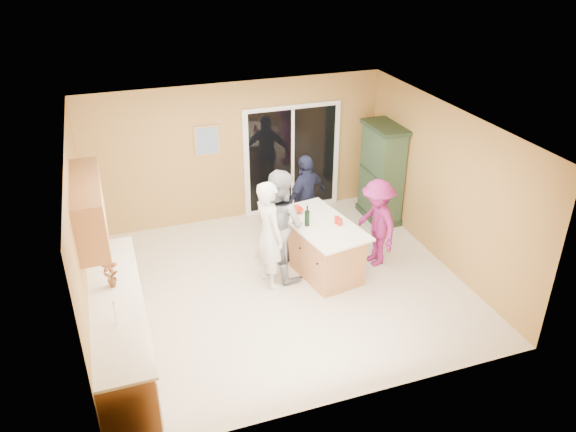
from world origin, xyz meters
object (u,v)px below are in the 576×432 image
object	(u,v)px
kitchen_island	(321,248)
green_hutch	(381,174)
woman_white	(269,235)
woman_magenta	(377,223)
woman_grey	(279,224)
woman_navy	(306,198)

from	to	relation	value
kitchen_island	green_hutch	size ratio (longest dim) A/B	0.96
woman_white	woman_magenta	world-z (taller)	woman_white
woman_grey	woman_navy	world-z (taller)	woman_grey
woman_grey	woman_magenta	size ratio (longest dim) A/B	1.21
kitchen_island	woman_grey	distance (m)	0.83
woman_white	woman_navy	world-z (taller)	woman_white
woman_grey	green_hutch	bearing A→B (deg)	-89.68
woman_magenta	kitchen_island	bearing A→B (deg)	-98.62
kitchen_island	woman_grey	size ratio (longest dim) A/B	0.98
woman_white	woman_grey	size ratio (longest dim) A/B	0.97
kitchen_island	woman_navy	xyz separation A→B (m)	(0.15, 1.06, 0.39)
green_hutch	woman_navy	bearing A→B (deg)	-169.82
green_hutch	woman_grey	bearing A→B (deg)	-152.77
woman_navy	woman_magenta	size ratio (longest dim) A/B	1.07
woman_grey	woman_magenta	distance (m)	1.61
woman_grey	woman_white	bearing A→B (deg)	106.26
green_hutch	woman_grey	world-z (taller)	green_hutch
kitchen_island	woman_magenta	xyz separation A→B (m)	(0.93, -0.08, 0.34)
kitchen_island	woman_grey	xyz separation A→B (m)	(-0.66, 0.11, 0.50)
green_hutch	woman_navy	distance (m)	1.63
kitchen_island	woman_white	world-z (taller)	woman_white
woman_navy	green_hutch	bearing A→B (deg)	161.98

